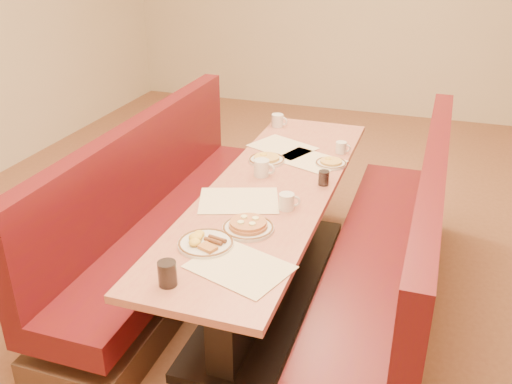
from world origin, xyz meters
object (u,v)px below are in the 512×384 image
(diner_table, at_px, (271,242))
(coffee_mug_c, at_px, (342,147))
(eggs_plate, at_px, (205,242))
(booth_right, at_px, (392,264))
(booth_left, at_px, (164,225))
(pancake_plate, at_px, (248,226))
(coffee_mug_a, at_px, (287,201))
(soda_tumbler_near, at_px, (167,274))
(coffee_mug_d, at_px, (278,120))
(soda_tumbler_mid, at_px, (324,178))
(coffee_mug_b, at_px, (262,168))

(diner_table, bearing_deg, coffee_mug_c, 66.81)
(eggs_plate, bearing_deg, booth_right, 41.28)
(booth_left, distance_m, pancake_plate, 1.02)
(booth_left, relative_size, coffee_mug_a, 21.47)
(diner_table, distance_m, soda_tumbler_near, 1.18)
(coffee_mug_a, relative_size, coffee_mug_d, 0.93)
(booth_left, distance_m, soda_tumbler_mid, 1.11)
(eggs_plate, bearing_deg, pancake_plate, 55.16)
(booth_left, height_order, soda_tumbler_near, booth_left)
(soda_tumbler_near, bearing_deg, eggs_plate, 86.58)
(booth_right, xyz_separation_m, soda_tumbler_mid, (-0.45, 0.13, 0.43))
(booth_left, bearing_deg, coffee_mug_b, 12.15)
(eggs_plate, relative_size, soda_tumbler_near, 2.40)
(booth_right, xyz_separation_m, coffee_mug_c, (-0.45, 0.66, 0.43))
(soda_tumbler_near, bearing_deg, coffee_mug_b, 88.80)
(soda_tumbler_near, relative_size, soda_tumbler_mid, 1.29)
(coffee_mug_d, height_order, soda_tumbler_mid, coffee_mug_d)
(coffee_mug_c, bearing_deg, coffee_mug_a, -96.51)
(coffee_mug_a, distance_m, coffee_mug_d, 1.36)
(coffee_mug_c, xyz_separation_m, soda_tumbler_mid, (-0.00, -0.54, 0.00))
(diner_table, bearing_deg, booth_right, 0.00)
(coffee_mug_c, xyz_separation_m, soda_tumbler_near, (-0.41, -1.75, 0.02))
(coffee_mug_a, relative_size, soda_tumbler_mid, 1.33)
(booth_left, bearing_deg, booth_right, 0.00)
(coffee_mug_d, distance_m, soda_tumbler_mid, 1.07)
(pancake_plate, bearing_deg, coffee_mug_a, 66.49)
(booth_right, distance_m, coffee_mug_b, 0.96)
(pancake_plate, xyz_separation_m, soda_tumbler_mid, (0.24, 0.65, 0.02))
(booth_left, height_order, coffee_mug_c, booth_left)
(eggs_plate, distance_m, soda_tumbler_mid, 0.95)
(coffee_mug_a, distance_m, soda_tumbler_near, 0.90)
(coffee_mug_b, distance_m, soda_tumbler_near, 1.23)
(booth_left, distance_m, booth_right, 1.46)
(booth_left, relative_size, soda_tumbler_near, 22.11)
(diner_table, xyz_separation_m, soda_tumbler_mid, (0.28, 0.13, 0.42))
(diner_table, xyz_separation_m, soda_tumbler_near, (-0.13, -1.09, 0.43))
(diner_table, xyz_separation_m, eggs_plate, (-0.11, -0.74, 0.39))
(coffee_mug_a, bearing_deg, eggs_plate, -137.90)
(booth_right, xyz_separation_m, coffee_mug_d, (-1.01, 1.04, 0.44))
(diner_table, bearing_deg, coffee_mug_a, -56.52)
(coffee_mug_b, bearing_deg, diner_table, -50.40)
(eggs_plate, bearing_deg, coffee_mug_d, 95.33)
(diner_table, xyz_separation_m, coffee_mug_b, (-0.11, 0.13, 0.43))
(pancake_plate, relative_size, coffee_mug_d, 2.09)
(pancake_plate, bearing_deg, coffee_mug_c, 78.32)
(diner_table, distance_m, booth_right, 0.73)
(booth_left, bearing_deg, coffee_mug_c, 33.06)
(booth_left, height_order, soda_tumbler_mid, booth_left)
(booth_right, bearing_deg, coffee_mug_a, -156.93)
(soda_tumbler_mid, bearing_deg, eggs_plate, -114.26)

